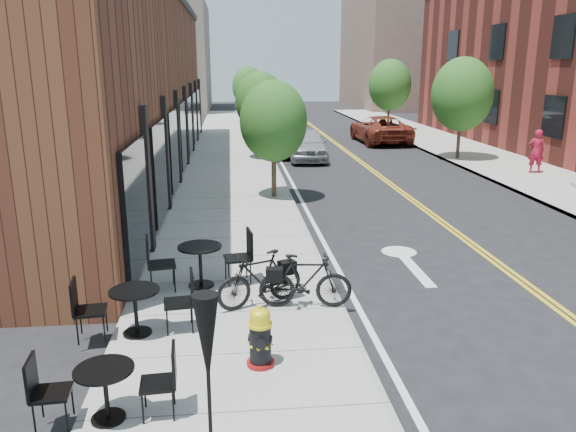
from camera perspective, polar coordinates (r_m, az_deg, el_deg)
name	(u,v)px	position (r m, az deg, el deg)	size (l,w,h in m)	color
ground	(345,313)	(10.45, 5.79, -9.78)	(120.00, 120.00, 0.00)	black
sidewalk_near	(232,192)	(19.75, -5.71, 2.42)	(4.00, 70.00, 0.12)	#9E9B93
sidewalk_far	(556,185)	(23.10, 25.61, 2.86)	(4.00, 70.00, 0.12)	#9E9B93
building_near	(115,88)	(23.72, -17.18, 12.36)	(5.00, 28.00, 7.00)	#4B2418
bg_building_left	(166,58)	(57.59, -12.25, 15.45)	(8.00, 14.00, 10.00)	#726656
bg_building_right	(402,48)	(61.96, 11.54, 16.37)	(10.00, 16.00, 12.00)	brown
tree_near_a	(274,121)	(18.41, -1.48, 9.59)	(2.20, 2.20, 3.81)	#382B1E
tree_near_b	(260,102)	(26.36, -2.84, 11.50)	(2.30, 2.30, 3.98)	#382B1E
tree_near_c	(253,96)	(34.35, -3.56, 12.03)	(2.10, 2.10, 3.67)	#382B1E
tree_near_d	(249,87)	(42.32, -4.03, 12.97)	(2.40, 2.40, 4.11)	#382B1E
tree_far_b	(462,94)	(27.43, 17.27, 11.71)	(2.80, 2.80, 4.62)	#382B1E
tree_far_c	(390,85)	(38.77, 10.31, 12.96)	(2.80, 2.80, 4.62)	#382B1E
fire_hydrant	(260,337)	(8.34, -2.84, -12.21)	(0.49, 0.49, 0.93)	maroon
bicycle_left	(260,279)	(10.26, -2.86, -6.39)	(0.48, 1.69, 1.02)	black
bicycle_right	(305,281)	(10.16, 1.77, -6.61)	(0.48, 1.68, 1.01)	black
bistro_set_a	(105,386)	(7.52, -18.06, -16.12)	(1.71, 0.78, 0.91)	black
bistro_set_b	(135,305)	(9.52, -15.25, -8.73)	(1.90, 0.90, 1.01)	black
bistro_set_c	(200,260)	(11.22, -8.90, -4.42)	(2.06, 0.99, 1.09)	black
patio_umbrella	(207,354)	(5.61, -8.19, -13.75)	(0.36, 0.36, 2.20)	black
parked_car_a	(307,144)	(26.73, 1.97, 7.29)	(1.73, 4.31, 1.47)	#979A9E
parked_car_b	(287,141)	(28.17, -0.08, 7.65)	(1.50, 4.30, 1.42)	black
parked_car_c	(291,129)	(33.88, 0.31, 8.88)	(1.90, 4.67, 1.35)	#AAABAF
parked_car_far	(380,129)	(33.13, 9.32, 8.70)	(2.56, 5.55, 1.54)	maroon
pedestrian	(536,151)	(24.90, 23.90, 6.04)	(0.64, 0.42, 1.76)	maroon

